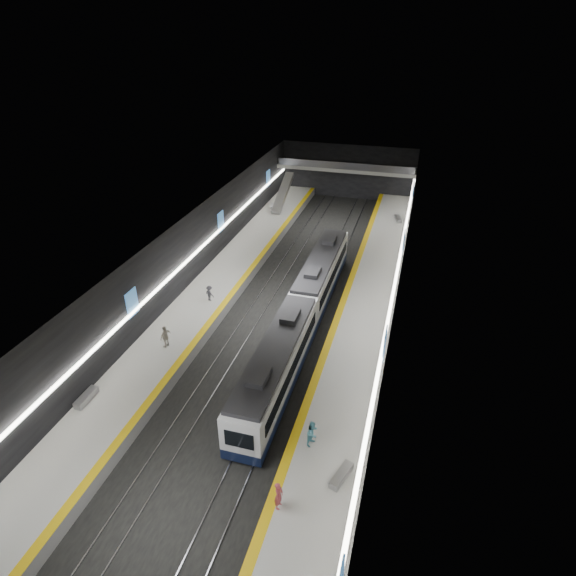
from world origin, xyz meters
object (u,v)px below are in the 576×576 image
(train, at_px, (302,312))
(escalator, at_px, (283,193))
(bench_left_near, at_px, (86,398))
(passenger_right_a, at_px, (279,496))
(bench_left_far, at_px, (272,206))
(passenger_right_b, at_px, (313,433))
(bench_right_near, at_px, (341,475))
(passenger_left_a, at_px, (166,337))
(passenger_left_b, at_px, (210,293))
(bench_right_far, at_px, (398,219))

(train, xyz_separation_m, escalator, (-10.00, 28.08, 0.70))
(bench_left_near, relative_size, passenger_right_a, 1.15)
(bench_left_far, bearing_deg, train, -82.17)
(train, relative_size, passenger_right_b, 16.91)
(bench_right_near, height_order, passenger_right_a, passenger_right_a)
(bench_right_near, relative_size, passenger_left_a, 1.04)
(escalator, bearing_deg, passenger_left_a, -89.45)
(passenger_right_a, relative_size, passenger_right_b, 1.02)
(bench_left_near, distance_m, passenger_left_a, 7.58)
(escalator, height_order, passenger_left_a, escalator)
(escalator, bearing_deg, passenger_left_b, -88.44)
(bench_right_near, distance_m, passenger_left_a, 18.13)
(passenger_right_b, bearing_deg, train, 37.34)
(escalator, relative_size, bench_left_near, 3.87)
(bench_right_near, distance_m, passenger_left_b, 22.53)
(passenger_right_a, height_order, passenger_right_b, passenger_right_a)
(train, height_order, passenger_left_a, train)
(bench_left_far, height_order, passenger_right_a, passenger_right_a)
(escalator, bearing_deg, bench_left_far, -140.09)
(bench_left_far, distance_m, bench_right_near, 45.46)
(escalator, distance_m, passenger_left_b, 26.68)
(passenger_left_b, bearing_deg, passenger_right_a, 147.40)
(escalator, distance_m, bench_right_far, 16.16)
(escalator, relative_size, passenger_right_a, 4.44)
(bench_right_near, height_order, passenger_right_b, passenger_right_b)
(train, distance_m, bench_right_near, 16.20)
(passenger_left_b, bearing_deg, bench_left_near, 103.68)
(bench_left_far, height_order, bench_right_far, bench_right_far)
(bench_right_far, relative_size, passenger_right_a, 1.13)
(bench_left_near, distance_m, passenger_right_a, 15.88)
(bench_left_far, relative_size, passenger_left_a, 0.90)
(train, relative_size, passenger_left_b, 19.69)
(train, bearing_deg, bench_left_near, -131.89)
(bench_right_near, bearing_deg, escalator, 128.78)
(bench_left_far, relative_size, bench_right_near, 0.87)
(bench_left_far, bearing_deg, passenger_right_b, -83.83)
(bench_left_far, relative_size, passenger_right_b, 0.98)
(train, distance_m, passenger_left_a, 11.49)
(escalator, height_order, passenger_right_b, escalator)
(escalator, distance_m, passenger_left_a, 34.30)
(bench_left_near, xyz_separation_m, bench_left_far, (0.76, 40.42, -0.04))
(bench_right_far, bearing_deg, bench_left_far, 164.20)
(train, distance_m, bench_left_near, 18.00)
(escalator, height_order, bench_right_far, escalator)
(bench_right_far, height_order, passenger_right_b, passenger_right_b)
(bench_left_far, distance_m, passenger_left_a, 33.29)
(passenger_right_a, relative_size, passenger_left_b, 1.18)
(bench_left_far, distance_m, passenger_left_b, 25.70)
(bench_left_near, height_order, passenger_left_a, passenger_left_a)
(bench_right_far, height_order, passenger_left_a, passenger_left_a)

